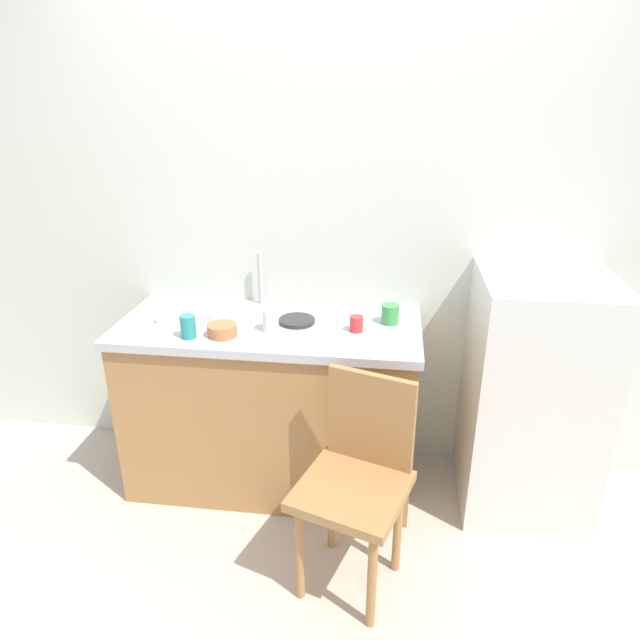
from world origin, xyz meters
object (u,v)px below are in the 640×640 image
object	(u,v)px
cup_red	(356,324)
refrigerator	(531,395)
cup_white	(270,320)
cup_green	(390,314)
terracotta_bowl	(222,330)
chair	(358,475)
dish_tray	(192,313)
hotplate	(297,321)
cup_teal	(188,327)

from	to	relation	value
cup_red	refrigerator	bearing A→B (deg)	3.14
cup_white	cup_green	size ratio (longest dim) A/B	1.11
cup_white	cup_red	bearing A→B (deg)	6.56
terracotta_bowl	cup_white	xyz separation A→B (m)	(0.20, 0.08, 0.02)
chair	cup_white	bearing A→B (deg)	149.88
chair	dish_tray	size ratio (longest dim) A/B	3.18
refrigerator	hotplate	world-z (taller)	refrigerator
hotplate	cup_white	distance (m)	0.15
hotplate	cup_white	world-z (taller)	cup_white
cup_green	refrigerator	bearing A→B (deg)	-5.84
refrigerator	terracotta_bowl	xyz separation A→B (m)	(-1.41, -0.17, 0.33)
hotplate	cup_white	bearing A→B (deg)	-134.07
refrigerator	dish_tray	world-z (taller)	refrigerator
dish_tray	cup_red	world-z (taller)	cup_red
terracotta_bowl	cup_green	size ratio (longest dim) A/B	1.44
cup_white	cup_teal	bearing A→B (deg)	-160.43
dish_tray	hotplate	bearing A→B (deg)	0.30
cup_green	cup_teal	bearing A→B (deg)	-162.34
cup_white	cup_red	world-z (taller)	cup_white
chair	dish_tray	distance (m)	1.12
dish_tray	cup_red	xyz separation A→B (m)	(0.80, -0.06, 0.01)
hotplate	chair	bearing A→B (deg)	-60.68
chair	hotplate	distance (m)	0.80
cup_green	chair	bearing A→B (deg)	-98.29
chair	cup_teal	world-z (taller)	cup_teal
cup_white	cup_green	bearing A→B (deg)	16.42
chair	cup_red	xyz separation A→B (m)	(-0.05, 0.54, 0.42)
cup_teal	cup_red	world-z (taller)	cup_teal
refrigerator	terracotta_bowl	distance (m)	1.46
dish_tray	cup_red	bearing A→B (deg)	-4.24
cup_red	cup_green	bearing A→B (deg)	37.21
cup_teal	cup_red	xyz separation A→B (m)	(0.73, 0.17, -0.02)
terracotta_bowl	cup_red	world-z (taller)	cup_red
chair	terracotta_bowl	world-z (taller)	terracotta_bowl
cup_red	cup_green	size ratio (longest dim) A/B	0.79
refrigerator	hotplate	size ratio (longest dim) A/B	6.80
chair	cup_white	distance (m)	0.79
refrigerator	chair	size ratio (longest dim) A/B	1.30
chair	cup_teal	size ratio (longest dim) A/B	8.52
refrigerator	cup_red	world-z (taller)	refrigerator
cup_teal	cup_green	bearing A→B (deg)	17.66
dish_tray	cup_white	world-z (taller)	cup_white
dish_tray	cup_green	xyz separation A→B (m)	(0.95, 0.05, 0.02)
cup_teal	cup_green	size ratio (longest dim) A/B	1.14
chair	cup_green	size ratio (longest dim) A/B	9.69
dish_tray	cup_white	distance (m)	0.42
terracotta_bowl	cup_white	distance (m)	0.22
chair	cup_red	world-z (taller)	cup_red
dish_tray	cup_teal	bearing A→B (deg)	-74.03
cup_teal	cup_red	distance (m)	0.75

